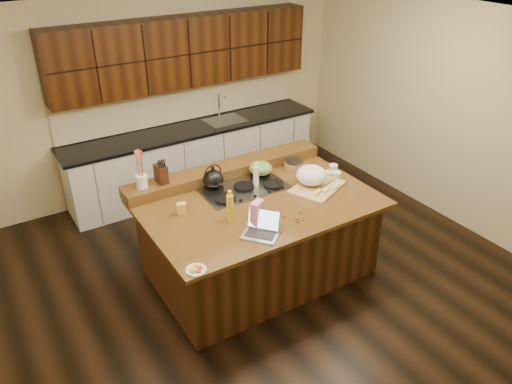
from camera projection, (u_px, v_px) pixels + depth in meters
room at (259, 163)px, 4.98m from camera, size 5.52×5.02×2.72m
island at (258, 237)px, 5.41m from camera, size 2.40×1.60×0.92m
back_ledge at (226, 170)px, 5.67m from camera, size 2.40×0.30×0.12m
cooktop at (244, 188)px, 5.40m from camera, size 0.92×0.52×0.05m
back_counter at (192, 123)px, 6.94m from camera, size 3.70×0.66×2.40m
kettle at (213, 179)px, 5.29m from camera, size 0.25×0.25×0.20m
green_bowl at (261, 168)px, 5.58m from camera, size 0.30×0.30×0.14m
laptop at (262, 228)px, 4.62m from camera, size 0.40×0.41×0.23m
oil_bottle at (230, 208)px, 4.80m from camera, size 0.08×0.08×0.27m
vinegar_bottle at (256, 177)px, 5.38m from camera, size 0.07×0.07×0.25m
wooden_tray at (313, 178)px, 5.41m from camera, size 0.70×0.62×0.24m
ramekin_a at (328, 173)px, 5.68m from camera, size 0.11×0.11×0.04m
ramekin_b at (333, 167)px, 5.84m from camera, size 0.13×0.13×0.04m
ramekin_c at (337, 174)px, 5.67m from camera, size 0.12×0.12×0.04m
strainer_bowl at (294, 166)px, 5.80m from camera, size 0.29×0.29×0.09m
kitchen_timer at (352, 188)px, 5.35m from camera, size 0.09×0.09×0.07m
pink_bag at (257, 214)px, 4.70m from camera, size 0.16×0.14×0.27m
candy_plate at (196, 270)px, 4.16m from camera, size 0.19×0.19×0.01m
package_box at (182, 209)px, 4.92m from camera, size 0.10×0.08×0.12m
utensil_crock at (142, 181)px, 5.16m from camera, size 0.15×0.15×0.14m
knife_block at (161, 174)px, 5.24m from camera, size 0.11×0.17×0.20m
gumdrop_0 at (304, 220)px, 4.84m from camera, size 0.02×0.02×0.02m
gumdrop_1 at (269, 235)px, 4.61m from camera, size 0.02×0.02×0.02m
gumdrop_2 at (275, 223)px, 4.79m from camera, size 0.02×0.02×0.02m
gumdrop_3 at (298, 218)px, 4.87m from camera, size 0.02×0.02×0.02m
gumdrop_4 at (284, 217)px, 4.89m from camera, size 0.02×0.02×0.02m
gumdrop_5 at (275, 229)px, 4.71m from camera, size 0.02×0.02×0.02m
gumdrop_6 at (280, 232)px, 4.65m from camera, size 0.02×0.02×0.02m
gumdrop_7 at (300, 212)px, 4.96m from camera, size 0.02×0.02×0.02m
gumdrop_8 at (278, 230)px, 4.68m from camera, size 0.02×0.02×0.02m
gumdrop_9 at (295, 220)px, 4.84m from camera, size 0.02×0.02×0.02m
gumdrop_10 at (298, 222)px, 4.81m from camera, size 0.02×0.02×0.02m
gumdrop_11 at (281, 224)px, 4.77m from camera, size 0.02×0.02×0.02m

